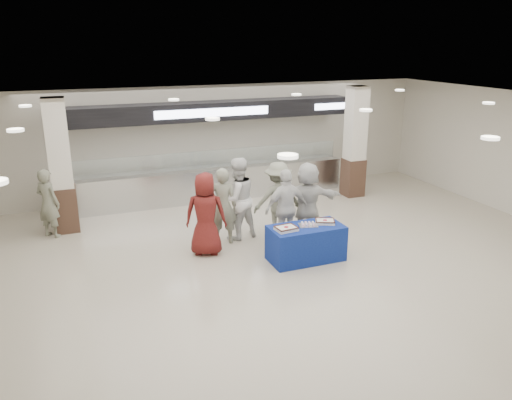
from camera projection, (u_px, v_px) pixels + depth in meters
name	position (u px, v px, depth m)	size (l,w,h in m)	color
ground	(290.00, 276.00, 9.82)	(14.00, 14.00, 0.00)	beige
serving_line	(211.00, 160.00, 14.25)	(8.70, 0.85, 2.80)	silver
column_left	(61.00, 169.00, 11.69)	(0.55, 0.55, 3.20)	#39231A
column_right	(355.00, 145.00, 14.46)	(0.55, 0.55, 3.20)	#39231A
display_table	(306.00, 243.00, 10.43)	(1.55, 0.78, 0.75)	navy
sheet_cake_left	(286.00, 228.00, 10.09)	(0.45, 0.37, 0.09)	white
sheet_cake_right	(325.00, 221.00, 10.48)	(0.48, 0.44, 0.09)	white
cupcake_tray	(308.00, 224.00, 10.34)	(0.44, 0.38, 0.06)	#AFAFB4
civilian_maroon	(206.00, 214.00, 10.57)	(0.88, 0.58, 1.81)	maroon
soldier_a	(223.00, 206.00, 11.19)	(0.64, 0.42, 1.76)	slate
chef_tall	(237.00, 199.00, 11.42)	(0.93, 0.73, 1.92)	white
chef_short	(286.00, 208.00, 11.02)	(1.03, 0.43, 1.76)	white
soldier_b	(278.00, 199.00, 11.66)	(1.14, 0.65, 1.76)	slate
civilian_white	(307.00, 200.00, 11.51)	(1.67, 0.53, 1.80)	silver
soldier_bg	(48.00, 203.00, 11.55)	(0.60, 0.39, 1.64)	slate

